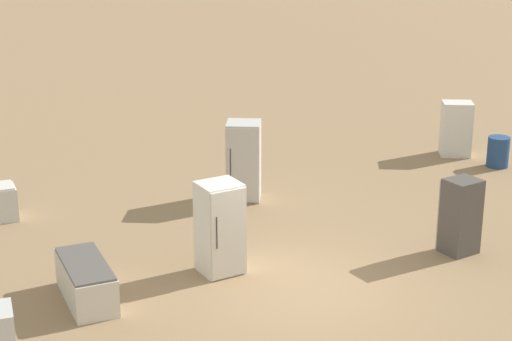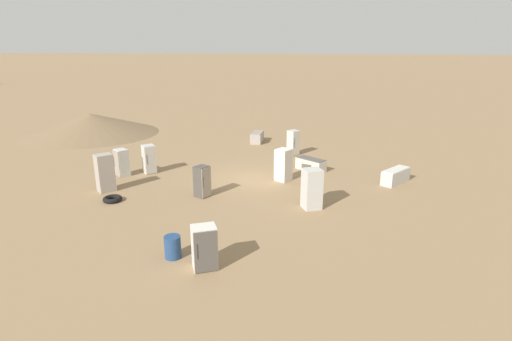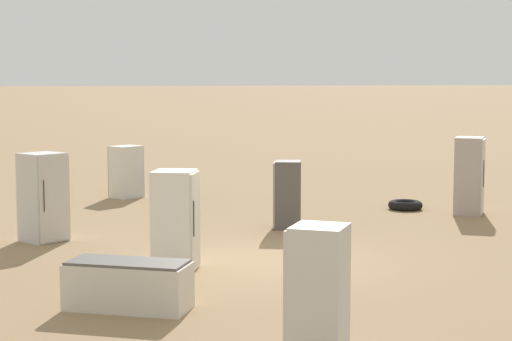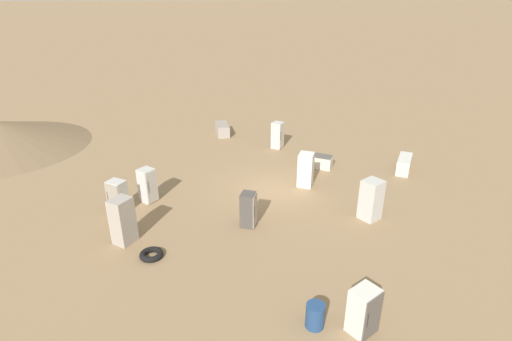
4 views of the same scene
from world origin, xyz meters
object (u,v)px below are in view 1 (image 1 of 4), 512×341
object	(u,v)px
discarded_fridge_8	(460,216)
discarded_fridge_9	(86,281)
discarded_fridge_1	(456,129)
discarded_fridge_0	(220,228)
rusty_barrel	(498,152)
discarded_fridge_2	(244,161)

from	to	relation	value
discarded_fridge_8	discarded_fridge_9	size ratio (longest dim) A/B	0.80
discarded_fridge_1	discarded_fridge_0	bearing A→B (deg)	-125.19
discarded_fridge_9	rusty_barrel	size ratio (longest dim) A/B	2.40
discarded_fridge_1	rusty_barrel	bearing A→B (deg)	-45.54
discarded_fridge_8	rusty_barrel	size ratio (longest dim) A/B	1.91
discarded_fridge_1	discarded_fridge_2	distance (m)	6.63
discarded_fridge_2	rusty_barrel	bearing A→B (deg)	-156.31
discarded_fridge_1	rusty_barrel	distance (m)	1.40
discarded_fridge_0	rusty_barrel	xyz separation A→B (m)	(-2.00, -9.24, -0.48)
discarded_fridge_1	discarded_fridge_9	bearing A→B (deg)	-130.17
discarded_fridge_2	discarded_fridge_9	xyz separation A→B (m)	(-0.79, 5.80, -0.56)
discarded_fridge_9	discarded_fridge_1	bearing A→B (deg)	-157.52
discarded_fridge_9	discarded_fridge_2	bearing A→B (deg)	-140.74
discarded_fridge_8	discarded_fridge_9	bearing A→B (deg)	163.72
discarded_fridge_1	discarded_fridge_9	size ratio (longest dim) A/B	0.77
discarded_fridge_1	discarded_fridge_8	world-z (taller)	discarded_fridge_8
discarded_fridge_1	discarded_fridge_8	bearing A→B (deg)	-98.08
discarded_fridge_1	discarded_fridge_9	world-z (taller)	discarded_fridge_1
discarded_fridge_1	discarded_fridge_9	distance (m)	12.01
discarded_fridge_1	discarded_fridge_2	xyz separation A→B (m)	(2.67, 6.06, 0.18)
discarded_fridge_0	discarded_fridge_2	bearing A→B (deg)	-125.48
discarded_fridge_1	discarded_fridge_2	world-z (taller)	discarded_fridge_2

